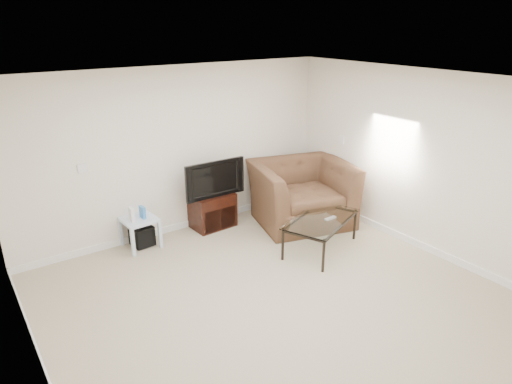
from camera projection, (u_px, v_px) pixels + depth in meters
floor at (280, 303)px, 5.30m from camera, size 5.00×5.00×0.00m
ceiling at (285, 84)px, 4.42m from camera, size 5.00×5.00×0.00m
wall_back at (178, 151)px, 6.77m from camera, size 5.00×0.02×2.50m
wall_left at (27, 274)px, 3.52m from camera, size 0.02×5.00×2.50m
wall_right at (427, 164)px, 6.20m from camera, size 0.02×5.00×2.50m
plate_back at (82, 168)px, 6.01m from camera, size 0.12×0.02×0.12m
plate_right_switch at (342, 140)px, 7.42m from camera, size 0.02×0.09×0.13m
plate_right_outlet at (351, 200)px, 7.53m from camera, size 0.02×0.08×0.12m
tv_stand at (212, 210)px, 7.18m from camera, size 0.67×0.48×0.54m
dvd_player at (213, 200)px, 7.09m from camera, size 0.34×0.25×0.05m
television at (212, 178)px, 6.96m from camera, size 0.92×0.20×0.57m
side_table at (140, 232)px, 6.55m from camera, size 0.49×0.49×0.44m
subwoofer at (142, 236)px, 6.60m from camera, size 0.32×0.32×0.29m
game_console at (131, 214)px, 6.36m from camera, size 0.05×0.15×0.20m
game_case at (143, 212)px, 6.46m from camera, size 0.05×0.13×0.17m
recliner at (302, 183)px, 7.24m from camera, size 1.70×1.34×1.30m
coffee_table at (320, 234)px, 6.47m from camera, size 1.38×1.10×0.47m
remote at (330, 218)px, 6.37m from camera, size 0.19×0.06×0.02m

